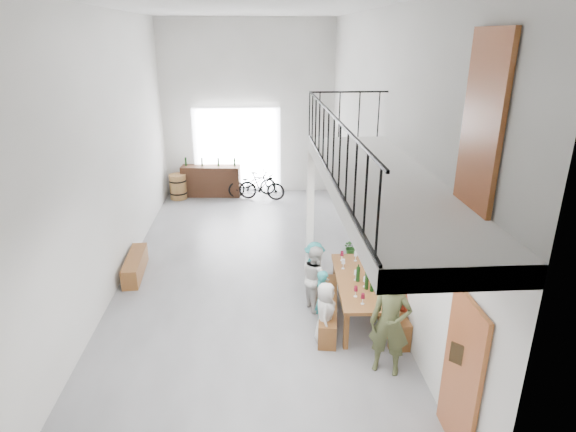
{
  "coord_description": "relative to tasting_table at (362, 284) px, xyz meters",
  "views": [
    {
      "loc": [
        0.25,
        -9.6,
        5.0
      ],
      "look_at": [
        0.84,
        -0.5,
        1.54
      ],
      "focal_mm": 30.0,
      "sensor_mm": 36.0,
      "label": 1
    }
  ],
  "objects": [
    {
      "name": "host_standing",
      "position": [
        0.11,
        -1.53,
        0.15
      ],
      "size": [
        0.74,
        0.63,
        1.72
      ],
      "primitive_type": "imported",
      "rotation": [
        0.0,
        0.0,
        -0.41
      ],
      "color": "#444929",
      "rests_on": "ground"
    },
    {
      "name": "bench_inner",
      "position": [
        -0.61,
        -0.04,
        -0.48
      ],
      "size": [
        0.61,
        1.96,
        0.44
      ],
      "primitive_type": "cube",
      "rotation": [
        0.0,
        0.0,
        -0.16
      ],
      "color": "brown",
      "rests_on": "ground"
    },
    {
      "name": "bench_wall",
      "position": [
        0.47,
        -0.03,
        -0.46
      ],
      "size": [
        0.33,
        2.18,
        0.5
      ],
      "primitive_type": "cube",
      "rotation": [
        0.0,
        0.0,
        0.02
      ],
      "color": "brown",
      "rests_on": "ground"
    },
    {
      "name": "side_bench",
      "position": [
        -4.6,
        2.04,
        -0.49
      ],
      "size": [
        0.42,
        1.54,
        0.43
      ],
      "primitive_type": "cube",
      "rotation": [
        0.0,
        0.0,
        0.06
      ],
      "color": "brown",
      "rests_on": "ground"
    },
    {
      "name": "oak_barrel",
      "position": [
        -4.42,
        7.3,
        -0.3
      ],
      "size": [
        0.55,
        0.55,
        0.81
      ],
      "color": "olive",
      "rests_on": "ground"
    },
    {
      "name": "room_walls",
      "position": [
        -2.1,
        1.9,
        2.85
      ],
      "size": [
        12.0,
        12.0,
        12.0
      ],
      "color": "white",
      "rests_on": "ground"
    },
    {
      "name": "guest_left_b",
      "position": [
        -0.74,
        -0.19,
        -0.16
      ],
      "size": [
        0.39,
        0.47,
        1.1
      ],
      "primitive_type": "imported",
      "rotation": [
        0.0,
        0.0,
        1.94
      ],
      "color": "teal",
      "rests_on": "ground"
    },
    {
      "name": "serving_counter",
      "position": [
        -3.38,
        7.55,
        -0.21
      ],
      "size": [
        1.92,
        0.68,
        1.0
      ],
      "primitive_type": "cube",
      "rotation": [
        0.0,
        0.0,
        -0.08
      ],
      "color": "#3C1E0F",
      "rests_on": "ground"
    },
    {
      "name": "bicycle_near",
      "position": [
        -2.04,
        7.42,
        -0.29
      ],
      "size": [
        1.69,
        0.93,
        0.84
      ],
      "primitive_type": "imported",
      "rotation": [
        0.0,
        0.0,
        1.82
      ],
      "color": "black",
      "rests_on": "ground"
    },
    {
      "name": "tasting_table",
      "position": [
        0.0,
        0.0,
        0.0
      ],
      "size": [
        1.04,
        2.28,
        0.79
      ],
      "rotation": [
        0.0,
        0.0,
        -0.06
      ],
      "color": "brown",
      "rests_on": "ground"
    },
    {
      "name": "balcony",
      "position": [
        -0.13,
        -1.23,
        2.26
      ],
      "size": [
        1.52,
        5.62,
        4.0
      ],
      "color": "white",
      "rests_on": "ground"
    },
    {
      "name": "guest_right_b",
      "position": [
        0.64,
        0.16,
        -0.18
      ],
      "size": [
        0.42,
        1.01,
        1.06
      ],
      "primitive_type": "imported",
      "rotation": [
        0.0,
        0.0,
        -1.45
      ],
      "color": "black",
      "rests_on": "ground"
    },
    {
      "name": "bicycle_far",
      "position": [
        -1.74,
        7.02,
        -0.25
      ],
      "size": [
        1.56,
        0.77,
        0.9
      ],
      "primitive_type": "imported",
      "rotation": [
        0.0,
        0.0,
        1.33
      ],
      "color": "black",
      "rests_on": "ground"
    },
    {
      "name": "tableware",
      "position": [
        -0.01,
        0.01,
        0.22
      ],
      "size": [
        0.61,
        1.73,
        0.35
      ],
      "color": "black",
      "rests_on": "tasting_table"
    },
    {
      "name": "guest_right_c",
      "position": [
        0.63,
        0.62,
        -0.11
      ],
      "size": [
        0.58,
        0.69,
        1.19
      ],
      "primitive_type": "imported",
      "rotation": [
        0.0,
        0.0,
        -1.98
      ],
      "color": "beige",
      "rests_on": "ground"
    },
    {
      "name": "potted_plant",
      "position": [
        0.35,
        2.71,
        -0.5
      ],
      "size": [
        0.4,
        0.36,
        0.41
      ],
      "primitive_type": "imported",
      "rotation": [
        0.0,
        0.0,
        0.13
      ],
      "color": "#174315",
      "rests_on": "ground"
    },
    {
      "name": "guest_left_c",
      "position": [
        -0.8,
        0.42,
        -0.06
      ],
      "size": [
        0.65,
        0.74,
        1.29
      ],
      "primitive_type": "imported",
      "rotation": [
        0.0,
        0.0,
        1.87
      ],
      "color": "beige",
      "rests_on": "ground"
    },
    {
      "name": "guest_left_a",
      "position": [
        -0.76,
        -0.69,
        -0.15
      ],
      "size": [
        0.46,
        0.61,
        1.11
      ],
      "primitive_type": "imported",
      "rotation": [
        0.0,
        0.0,
        1.35
      ],
      "color": "beige",
      "rests_on": "ground"
    },
    {
      "name": "guest_left_d",
      "position": [
        -0.76,
        0.94,
        -0.14
      ],
      "size": [
        0.6,
        0.82,
        1.13
      ],
      "primitive_type": "imported",
      "rotation": [
        0.0,
        0.0,
        1.3
      ],
      "color": "teal",
      "rests_on": "ground"
    },
    {
      "name": "right_wall_decor",
      "position": [
        0.6,
        0.03,
        1.04
      ],
      "size": [
        0.07,
        8.28,
        5.07
      ],
      "color": "#964B27",
      "rests_on": "ground"
    },
    {
      "name": "counter_bottles",
      "position": [
        -3.38,
        7.57,
        0.43
      ],
      "size": [
        1.64,
        0.22,
        0.28
      ],
      "color": "black",
      "rests_on": "serving_counter"
    },
    {
      "name": "guest_right_a",
      "position": [
        0.64,
        -0.54,
        -0.19
      ],
      "size": [
        0.36,
        0.65,
        1.04
      ],
      "primitive_type": "imported",
      "rotation": [
        0.0,
        0.0,
        -1.76
      ],
      "color": "red",
      "rests_on": "ground"
    },
    {
      "name": "floor",
      "position": [
        -2.1,
        1.9,
        -0.71
      ],
      "size": [
        12.0,
        12.0,
        0.0
      ],
      "primitive_type": "plane",
      "color": "slate",
      "rests_on": "ground"
    },
    {
      "name": "gateway_portal",
      "position": [
        -2.5,
        7.84,
        0.69
      ],
      "size": [
        2.8,
        0.08,
        2.8
      ],
      "primitive_type": "cube",
      "color": "white",
      "rests_on": "ground"
    }
  ]
}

